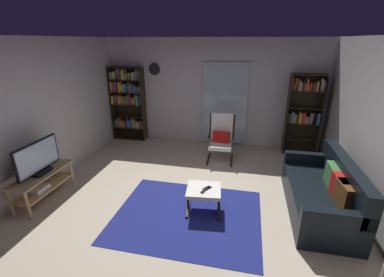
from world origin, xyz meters
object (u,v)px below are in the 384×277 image
Objects in this scene: ottoman at (204,193)px; bookshelf_near_sofa at (304,110)px; tv_stand at (42,183)px; lounge_armchair at (221,136)px; tv_remote at (204,191)px; bookshelf_near_tv at (128,100)px; wall_clock at (154,69)px; television at (38,159)px; leather_sofa at (323,193)px; cell_phone at (207,188)px.

bookshelf_near_sofa is at bearing 56.33° from ottoman.
lounge_armchair is (2.71, 2.26, 0.22)m from tv_stand.
tv_stand is 7.82× the size of tv_remote.
tv_remote is (-0.03, -2.07, -0.13)m from lounge_armchair.
ottoman is at bearing -48.10° from bookshelf_near_tv.
wall_clock is (-1.82, 0.93, 1.32)m from lounge_armchair.
bookshelf_near_sofa is at bearing 33.59° from television.
bookshelf_near_tv is 3.34× the size of ottoman.
tv_stand is at bearing -105.57° from wall_clock.
tv_remote is (2.53, -2.87, -0.66)m from bookshelf_near_tv.
tv_stand is at bearing -146.24° from bookshelf_near_sofa.
tv_stand reaches higher than ottoman.
leather_sofa is 6.57× the size of wall_clock.
wall_clock is (0.89, 3.19, 1.53)m from tv_stand.
wall_clock is (-1.83, 2.91, 1.45)m from cell_phone.
lounge_armchair is at bearing 39.78° from tv_stand.
bookshelf_near_tv is 4.33m from bookshelf_near_sofa.
leather_sofa is at bearing -29.25° from bookshelf_near_tv.
bookshelf_near_sofa is 3.70m from wall_clock.
bookshelf_near_tv is at bearing 87.06° from tv_stand.
tv_stand is at bearing -92.94° from bookshelf_near_tv.
leather_sofa is (-0.02, -2.36, -0.73)m from bookshelf_near_sofa.
lounge_armchair is 3.53× the size of wall_clock.
cell_phone reaches higher than ottoman.
ottoman is 3.96× the size of tv_remote.
ottoman is at bearing -91.29° from lounge_armchair.
tv_stand is at bearing -138.36° from cell_phone.
tv_remote is at bearing -78.95° from ottoman.
lounge_armchair is at bearing -17.48° from bookshelf_near_tv.
wall_clock is at bearing 9.70° from bookshelf_near_tv.
tv_stand is 0.43m from television.
lounge_armchair is 2.01m from ottoman.
lounge_armchair reaches higher than leather_sofa.
leather_sofa is 3.34× the size of ottoman.
bookshelf_near_tv reaches higher than lounge_armchair.
tv_stand is 3.65m from wall_clock.
bookshelf_near_tv is 3.83m from ottoman.
wall_clock reaches higher than tv_stand.
bookshelf_near_tv is at bearing 150.75° from leather_sofa.
tv_stand reaches higher than cell_phone.
wall_clock reaches higher than ottoman.
lounge_armchair is at bearing 39.55° from television.
bookshelf_near_tv is at bearing 179.19° from bookshelf_near_sofa.
bookshelf_near_sofa is at bearing 22.68° from lounge_armchair.
bookshelf_near_tv is at bearing 168.35° from cell_phone.
lounge_armchair reaches higher than cell_phone.
lounge_armchair is (-1.78, -0.74, -0.51)m from bookshelf_near_sofa.
television reaches higher than ottoman.
tv_stand is 4.52m from leather_sofa.
wall_clock is at bearing 153.00° from lounge_armchair.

